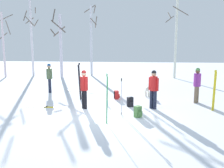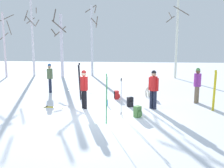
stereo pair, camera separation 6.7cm
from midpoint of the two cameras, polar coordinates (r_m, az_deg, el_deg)
ground_plane at (r=9.68m, az=-3.01°, el=-7.61°), size 60.00×60.00×0.00m
person_0 at (r=14.70m, az=-14.35°, el=1.85°), size 0.34×0.51×1.72m
person_1 at (r=12.34m, az=19.66°, el=0.21°), size 0.34×0.44×1.72m
person_2 at (r=10.69m, az=-6.44°, el=-0.63°), size 0.34×0.45×1.72m
person_3 at (r=10.71m, az=9.95°, el=-0.69°), size 0.42×0.37×1.72m
dog at (r=13.33m, az=8.54°, el=-1.29°), size 0.24×0.90×0.57m
ski_pair_planted_0 at (r=11.15m, az=23.20°, el=-1.47°), size 0.15×0.10×1.76m
ski_pair_planted_1 at (r=12.39m, az=-7.47°, el=0.56°), size 0.13×0.25×1.91m
ski_pair_planted_2 at (r=8.50m, az=-1.08°, el=-3.67°), size 0.10×0.26×1.82m
ski_pair_lying_0 at (r=11.42m, az=-15.02°, el=-5.24°), size 1.93×0.28×0.05m
ski_pair_lying_1 at (r=14.70m, az=-7.43°, el=-1.77°), size 1.89×0.84×0.05m
ski_poles_1 at (r=9.62m, az=2.38°, el=-2.79°), size 0.07×0.27×1.50m
backpack_0 at (r=11.10m, az=4.48°, el=-4.28°), size 0.32×0.34×0.44m
backpack_1 at (r=9.55m, az=6.27°, el=-6.55°), size 0.35×0.34×0.44m
backpack_2 at (r=12.60m, az=1.29°, el=-2.61°), size 0.32×0.30×0.44m
water_bottle_0 at (r=11.27m, az=-1.00°, el=-4.46°), size 0.07×0.07×0.28m
birch_tree_0 at (r=22.84m, az=-23.95°, el=8.69°), size 1.35×1.11×5.51m
birch_tree_1 at (r=23.19m, az=-18.21°, el=10.74°), size 1.27×1.25×6.86m
birch_tree_2 at (r=21.33m, az=-11.86°, el=9.25°), size 1.57×1.67×5.83m
birch_tree_3 at (r=21.98m, az=-4.64°, el=10.52°), size 1.29×1.19×6.35m
birch_tree_4 at (r=20.96m, az=15.13°, el=11.16°), size 1.76×1.77×6.98m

